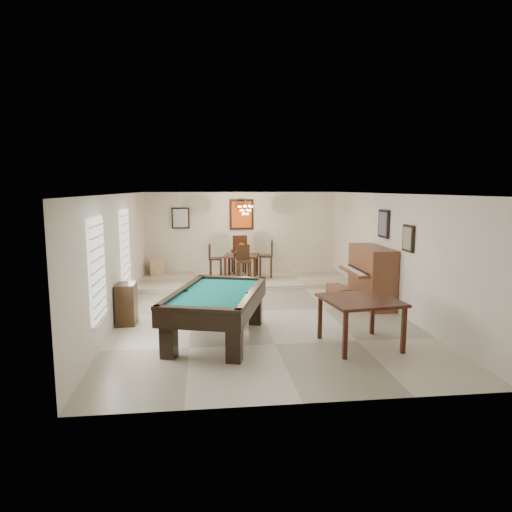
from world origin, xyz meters
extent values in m
cube|color=beige|center=(0.00, 0.00, -0.01)|extent=(6.00, 9.00, 0.02)
cube|color=silver|center=(0.00, 4.50, 1.30)|extent=(6.00, 0.04, 2.60)
cube|color=silver|center=(0.00, -4.50, 1.30)|extent=(6.00, 0.04, 2.60)
cube|color=silver|center=(-3.00, 0.00, 1.30)|extent=(0.04, 9.00, 2.60)
cube|color=silver|center=(3.00, 0.00, 1.30)|extent=(0.04, 9.00, 2.60)
cube|color=white|center=(0.00, 0.00, 2.60)|extent=(6.00, 9.00, 0.04)
cube|color=beige|center=(0.00, 3.25, 0.06)|extent=(6.00, 2.50, 0.12)
cube|color=white|center=(-2.97, -2.20, 1.40)|extent=(0.06, 1.00, 1.70)
cube|color=white|center=(-2.97, 0.60, 1.40)|extent=(0.06, 1.00, 1.70)
cube|color=brown|center=(1.90, 0.22, 0.23)|extent=(0.42, 0.86, 0.46)
cube|color=black|center=(-2.78, -0.68, 0.41)|extent=(0.37, 0.55, 0.83)
cube|color=tan|center=(-2.64, 4.03, 0.35)|extent=(0.52, 0.60, 0.47)
cube|color=#D84C14|center=(0.00, 4.46, 1.90)|extent=(0.75, 0.06, 0.95)
cube|color=white|center=(-1.90, 4.46, 1.80)|extent=(0.55, 0.06, 0.65)
cube|color=slate|center=(2.96, 0.30, 1.90)|extent=(0.06, 0.55, 0.65)
cube|color=gray|center=(2.96, -1.00, 1.70)|extent=(0.06, 0.45, 0.55)
camera|label=1|loc=(-1.24, -9.86, 2.72)|focal=32.00mm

